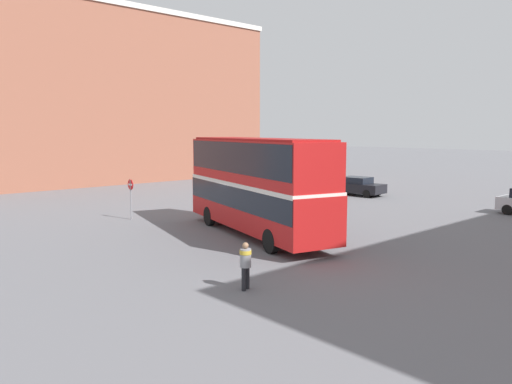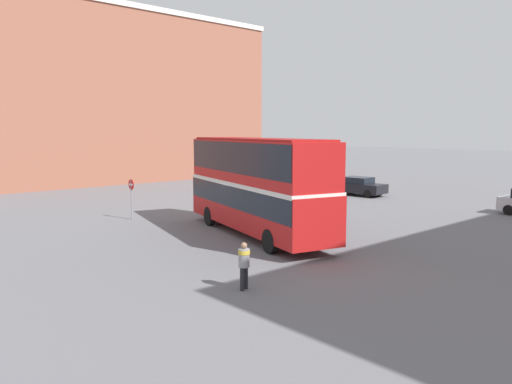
{
  "view_description": "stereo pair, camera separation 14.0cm",
  "coord_description": "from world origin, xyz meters",
  "px_view_note": "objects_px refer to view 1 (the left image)",
  "views": [
    {
      "loc": [
        18.52,
        -16.53,
        5.13
      ],
      "look_at": [
        0.59,
        -0.13,
        2.15
      ],
      "focal_mm": 35.0,
      "sensor_mm": 36.0,
      "label": 1
    },
    {
      "loc": [
        18.62,
        -16.43,
        5.13
      ],
      "look_at": [
        0.59,
        -0.13,
        2.15
      ],
      "focal_mm": 35.0,
      "sensor_mm": 36.0,
      "label": 2
    }
  ],
  "objects_px": {
    "pedestrian_foreground": "(246,261)",
    "parked_car_kerb_near": "(358,186)",
    "double_decker_bus": "(256,180)",
    "no_entry_sign": "(131,193)"
  },
  "relations": [
    {
      "from": "parked_car_kerb_near",
      "to": "pedestrian_foreground",
      "type": "bearing_deg",
      "value": -66.76
    },
    {
      "from": "double_decker_bus",
      "to": "no_entry_sign",
      "type": "relative_size",
      "value": 4.9
    },
    {
      "from": "double_decker_bus",
      "to": "no_entry_sign",
      "type": "distance_m",
      "value": 8.6
    },
    {
      "from": "pedestrian_foreground",
      "to": "parked_car_kerb_near",
      "type": "distance_m",
      "value": 25.45
    },
    {
      "from": "pedestrian_foreground",
      "to": "parked_car_kerb_near",
      "type": "height_order",
      "value": "pedestrian_foreground"
    },
    {
      "from": "double_decker_bus",
      "to": "parked_car_kerb_near",
      "type": "bearing_deg",
      "value": 125.03
    },
    {
      "from": "double_decker_bus",
      "to": "no_entry_sign",
      "type": "xyz_separation_m",
      "value": [
        -8.17,
        -2.39,
        -1.16
      ]
    },
    {
      "from": "double_decker_bus",
      "to": "pedestrian_foreground",
      "type": "bearing_deg",
      "value": -29.28
    },
    {
      "from": "parked_car_kerb_near",
      "to": "no_entry_sign",
      "type": "xyz_separation_m",
      "value": [
        -2.32,
        -18.81,
        0.82
      ]
    },
    {
      "from": "no_entry_sign",
      "to": "parked_car_kerb_near",
      "type": "bearing_deg",
      "value": 82.96
    }
  ]
}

